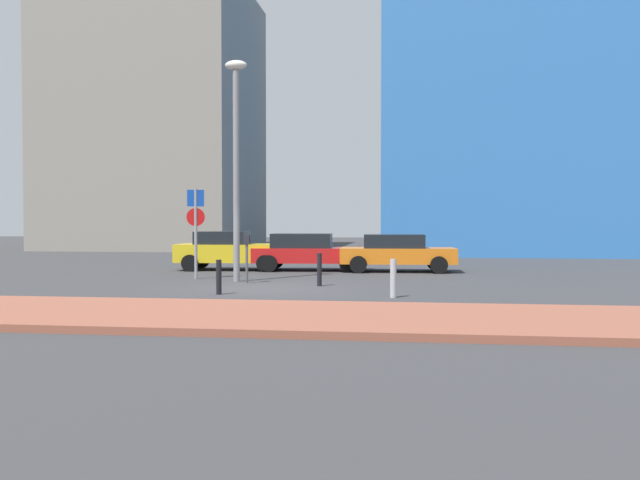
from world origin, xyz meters
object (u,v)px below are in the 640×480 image
parked_car_yellow (230,250)px  street_lamp (236,152)px  traffic_bollard_mid (393,278)px  traffic_bollard_far (219,277)px  traffic_bollard_near (319,270)px  parked_car_orange (397,252)px  parking_sign_post (196,222)px  parked_car_red (308,251)px  parking_meter (247,252)px

parked_car_yellow → street_lamp: street_lamp is taller
traffic_bollard_mid → traffic_bollard_far: (-4.54, 0.14, -0.03)m
traffic_bollard_near → traffic_bollard_far: bearing=-131.3°
street_lamp → traffic_bollard_mid: bearing=-37.6°
parked_car_orange → traffic_bollard_mid: (0.10, -8.74, -0.26)m
parking_sign_post → street_lamp: (1.58, -0.75, 2.23)m
parked_car_red → street_lamp: 6.22m
parked_car_yellow → traffic_bollard_mid: (6.61, -8.76, -0.30)m
street_lamp → traffic_bollard_mid: size_ratio=7.20×
parked_car_orange → parking_sign_post: bearing=-147.9°
parked_car_orange → traffic_bollard_mid: 8.74m
parked_car_orange → traffic_bollard_near: (-2.14, -5.98, -0.26)m
street_lamp → traffic_bollard_near: size_ratio=7.15×
parking_meter → traffic_bollard_mid: (4.60, -3.42, -0.47)m
street_lamp → traffic_bollard_near: (2.81, -1.13, -3.62)m
parked_car_yellow → parked_car_orange: (6.51, -0.02, -0.03)m
parked_car_yellow → traffic_bollard_far: (2.07, -8.62, -0.33)m
parked_car_red → traffic_bollard_far: (-1.00, -8.77, -0.30)m
parked_car_yellow → parked_car_red: size_ratio=0.97×
traffic_bollard_far → parking_meter: bearing=91.1°
parked_car_yellow → traffic_bollard_mid: 10.98m
parked_car_yellow → street_lamp: (1.56, -4.87, 3.33)m
traffic_bollard_mid → street_lamp: bearing=142.4°
traffic_bollard_near → traffic_bollard_mid: 3.55m
parked_car_yellow → parking_sign_post: (-0.03, -4.11, 1.09)m
parking_sign_post → parking_meter: 2.54m
parking_meter → parking_sign_post: bearing=149.0°
parked_car_red → parked_car_orange: (3.44, -0.18, -0.01)m
traffic_bollard_near → traffic_bollard_mid: size_ratio=1.01×
parked_car_orange → parking_sign_post: parking_sign_post is taller
parking_meter → street_lamp: (-0.45, 0.47, 3.15)m
parked_car_yellow → parked_car_orange: 6.51m
parked_car_orange → street_lamp: bearing=-135.6°
street_lamp → traffic_bollard_near: street_lamp is taller
parked_car_red → street_lamp: (-1.51, -5.02, 3.35)m
parking_sign_post → traffic_bollard_mid: bearing=-35.0°
traffic_bollard_far → parking_sign_post: bearing=115.0°
parking_meter → traffic_bollard_far: size_ratio=1.63×
traffic_bollard_near → traffic_bollard_far: size_ratio=1.07×
parked_car_red → parking_sign_post: 5.39m
parked_car_red → parked_car_orange: size_ratio=1.02×
parked_car_orange → traffic_bollard_near: 6.35m
parked_car_red → traffic_bollard_mid: (3.54, -8.91, -0.27)m
traffic_bollard_near → traffic_bollard_mid: (2.24, -2.76, -0.00)m
traffic_bollard_far → parked_car_orange: bearing=62.7°
traffic_bollard_near → traffic_bollard_far: (-2.30, -2.61, -0.03)m
parked_car_red → traffic_bollard_mid: parked_car_red is taller
parked_car_yellow → parked_car_red: bearing=2.8°
parked_car_yellow → parked_car_red: parked_car_yellow is taller
parking_meter → street_lamp: 3.22m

